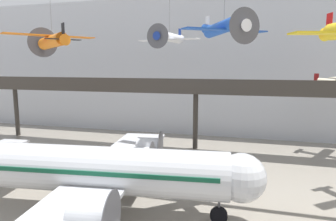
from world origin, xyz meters
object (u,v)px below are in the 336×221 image
at_px(airliner_silver_main, 90,170).
at_px(suspended_plane_blue_trainer, 224,27).
at_px(suspended_plane_orange_highwing, 52,41).
at_px(suspended_plane_white_twin, 169,37).

relative_size(airliner_silver_main, suspended_plane_blue_trainer, 4.63).
distance_m(suspended_plane_blue_trainer, suspended_plane_orange_highwing, 18.51).
bearing_deg(airliner_silver_main, suspended_plane_blue_trainer, 24.20).
bearing_deg(suspended_plane_orange_highwing, airliner_silver_main, 173.42).
height_order(suspended_plane_blue_trainer, suspended_plane_orange_highwing, same).
xyz_separation_m(suspended_plane_blue_trainer, suspended_plane_orange_highwing, (-18.32, 2.61, -0.55)).
xyz_separation_m(airliner_silver_main, suspended_plane_white_twin, (3.15, 12.04, 11.04)).
distance_m(suspended_plane_blue_trainer, suspended_plane_white_twin, 9.03).
distance_m(airliner_silver_main, suspended_plane_blue_trainer, 15.73).
relative_size(suspended_plane_blue_trainer, suspended_plane_orange_highwing, 0.79).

